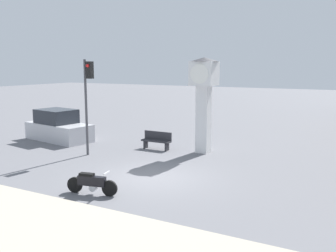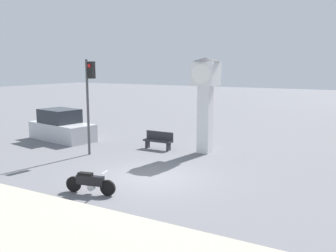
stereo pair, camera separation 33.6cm
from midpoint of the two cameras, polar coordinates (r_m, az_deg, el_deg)
name	(u,v)px [view 1 (the left image)]	position (r m, az deg, el deg)	size (l,w,h in m)	color
ground_plane	(152,177)	(14.78, -3.12, -7.83)	(120.00, 120.00, 0.00)	slate
sidewalk_strip	(9,248)	(10.12, -24.03, -16.65)	(36.00, 6.00, 0.10)	#B2A893
motorcycle	(92,183)	(13.09, -12.28, -8.50)	(1.83, 0.55, 0.82)	black
clock_tower	(204,90)	(18.50, 4.97, 5.51)	(1.40, 1.40, 4.72)	white
traffic_light	(88,90)	(18.27, -12.64, 5.32)	(0.50, 0.35, 4.61)	#47474C
bench	(157,140)	(19.51, -2.22, -2.13)	(1.60, 0.44, 0.92)	#2D2D33
parked_car	(58,127)	(22.79, -16.78, -0.20)	(4.44, 2.47, 1.80)	silver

